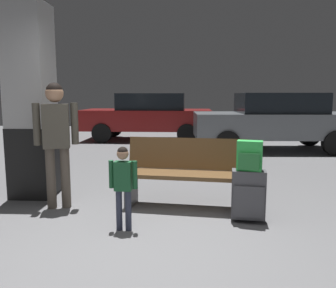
# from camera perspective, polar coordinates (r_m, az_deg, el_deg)

# --- Properties ---
(ground_plane) EXTENTS (18.00, 18.00, 0.10)m
(ground_plane) POSITION_cam_1_polar(r_m,az_deg,el_deg) (7.10, -0.65, -4.12)
(ground_plane) COLOR slate
(structural_pillar) EXTENTS (0.57, 0.57, 2.71)m
(structural_pillar) POSITION_cam_1_polar(r_m,az_deg,el_deg) (5.27, -21.74, 6.34)
(structural_pillar) COLOR black
(structural_pillar) RESTS_ON ground_plane
(bench) EXTENTS (1.65, 0.71, 0.89)m
(bench) POSITION_cam_1_polar(r_m,az_deg,el_deg) (4.51, 2.96, -4.88)
(bench) COLOR brown
(bench) RESTS_ON ground_plane
(suitcase) EXTENTS (0.40, 0.27, 0.60)m
(suitcase) POSITION_cam_1_polar(r_m,az_deg,el_deg) (4.10, 13.17, -8.16)
(suitcase) COLOR #4C4C51
(suitcase) RESTS_ON ground_plane
(backpack_bright) EXTENTS (0.31, 0.25, 0.34)m
(backpack_bright) POSITION_cam_1_polar(r_m,az_deg,el_deg) (4.00, 13.36, -1.95)
(backpack_bright) COLOR green
(backpack_bright) RESTS_ON suitcase
(child) EXTENTS (0.31, 0.19, 0.92)m
(child) POSITION_cam_1_polar(r_m,az_deg,el_deg) (3.71, -7.46, -5.83)
(child) COLOR #33384C
(child) RESTS_ON ground_plane
(adult) EXTENTS (0.53, 0.27, 1.61)m
(adult) POSITION_cam_1_polar(r_m,az_deg,el_deg) (4.58, -18.04, 1.93)
(adult) COLOR brown
(adult) RESTS_ON ground_plane
(parked_car_near) EXTENTS (4.17, 1.93, 1.51)m
(parked_car_near) POSITION_cam_1_polar(r_m,az_deg,el_deg) (9.53, 17.17, 3.84)
(parked_car_near) COLOR slate
(parked_car_near) RESTS_ON ground_plane
(parked_car_far) EXTENTS (4.11, 1.82, 1.51)m
(parked_car_far) POSITION_cam_1_polar(r_m,az_deg,el_deg) (11.21, -3.28, 4.77)
(parked_car_far) COLOR maroon
(parked_car_far) RESTS_ON ground_plane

